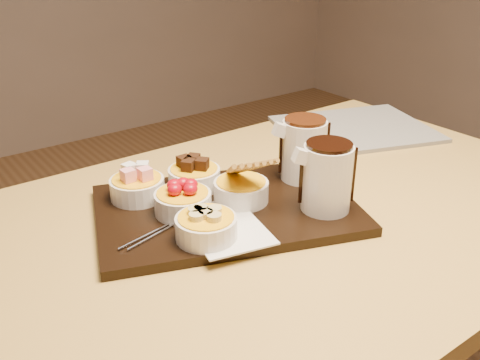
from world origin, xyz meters
TOP-DOWN VIEW (x-y plane):
  - dining_table at (0.00, 0.00)m, footprint 1.20×0.80m
  - serving_board at (-0.12, 0.05)m, footprint 0.54×0.44m
  - napkin at (-0.17, -0.04)m, footprint 0.14×0.14m
  - bowl_marshmallows at (-0.23, 0.17)m, footprint 0.10×0.10m
  - bowl_cake at (-0.12, 0.15)m, footprint 0.10×0.10m
  - bowl_strawberries at (-0.20, 0.07)m, footprint 0.10×0.10m
  - bowl_biscotti at (-0.09, 0.05)m, footprint 0.10×0.10m
  - bowl_bananas at (-0.21, -0.02)m, footprint 0.10×0.10m
  - pitcher_dark_chocolate at (0.01, -0.07)m, footprint 0.11×0.11m
  - pitcher_milk_chocolate at (0.07, 0.05)m, footprint 0.11×0.11m
  - fondue_skewers at (-0.21, 0.05)m, footprint 0.08×0.26m
  - newspaper at (0.40, 0.21)m, footprint 0.44×0.40m

SIDE VIEW (x-z plane):
  - dining_table at x=0.00m, z-range 0.28..1.03m
  - newspaper at x=0.40m, z-range 0.75..0.76m
  - serving_board at x=-0.12m, z-range 0.75..0.77m
  - napkin at x=-0.17m, z-range 0.77..0.77m
  - fondue_skewers at x=-0.21m, z-range 0.77..0.78m
  - bowl_marshmallows at x=-0.23m, z-range 0.77..0.81m
  - bowl_cake at x=-0.12m, z-range 0.77..0.81m
  - bowl_strawberries at x=-0.20m, z-range 0.77..0.81m
  - bowl_biscotti at x=-0.09m, z-range 0.77..0.81m
  - bowl_bananas at x=-0.21m, z-range 0.77..0.81m
  - pitcher_dark_chocolate at x=0.01m, z-range 0.77..0.89m
  - pitcher_milk_chocolate at x=0.07m, z-range 0.77..0.89m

